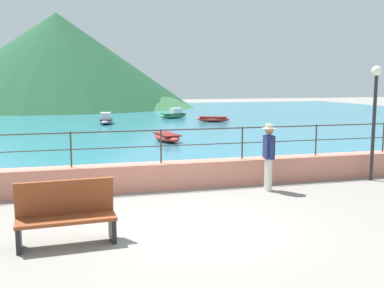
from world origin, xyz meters
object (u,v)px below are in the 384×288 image
object	(u,v)px
lamp_post	(375,104)
boat_7	(174,115)
boat_1	(213,119)
person_walking	(269,154)
boat_4	(167,137)
boat_2	(106,120)
bench_main	(66,213)

from	to	relation	value
lamp_post	boat_7	distance (m)	22.34
boat_1	boat_7	world-z (taller)	boat_7
person_walking	boat_4	xyz separation A→B (m)	(-0.57, 9.83, -0.72)
boat_4	boat_7	bearing A→B (deg)	75.46
person_walking	boat_2	xyz separation A→B (m)	(-2.59, 19.32, -0.65)
bench_main	boat_7	world-z (taller)	bench_main
lamp_post	boat_2	distance (m)	19.98
boat_4	boat_1	bearing A→B (deg)	60.01
boat_1	boat_2	distance (m)	7.24
lamp_post	boat_2	xyz separation A→B (m)	(-6.00, 18.97, -1.87)
boat_2	boat_4	bearing A→B (deg)	-77.97
boat_4	boat_7	size ratio (longest dim) A/B	0.97
boat_4	boat_2	bearing A→B (deg)	102.03
person_walking	boat_4	bearing A→B (deg)	93.30
lamp_post	boat_2	bearing A→B (deg)	107.56
boat_1	boat_2	world-z (taller)	boat_2
bench_main	boat_7	distance (m)	26.42
boat_4	person_walking	bearing A→B (deg)	-86.70
boat_4	boat_7	distance (m)	13.19
lamp_post	boat_2	world-z (taller)	lamp_post
bench_main	boat_1	bearing A→B (deg)	65.62
bench_main	boat_2	world-z (taller)	bench_main
lamp_post	person_walking	bearing A→B (deg)	-174.11
boat_1	boat_7	distance (m)	4.20
person_walking	boat_2	distance (m)	19.50
boat_7	boat_2	bearing A→B (deg)	-148.40
bench_main	boat_2	size ratio (longest dim) A/B	0.71
boat_1	boat_4	world-z (taller)	same
boat_1	boat_2	bearing A→B (deg)	176.33
boat_1	boat_2	xyz separation A→B (m)	(-7.23, 0.46, 0.07)
boat_2	lamp_post	bearing A→B (deg)	-72.44
boat_7	lamp_post	bearing A→B (deg)	-88.28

